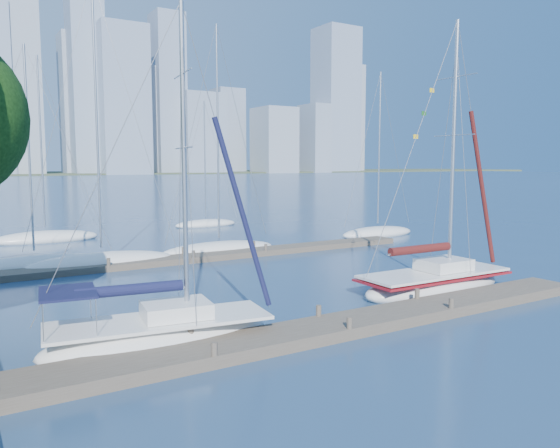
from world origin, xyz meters
TOP-DOWN VIEW (x-y plane):
  - ground at (0.00, 0.00)m, footprint 700.00×700.00m
  - near_dock at (0.00, 0.00)m, footprint 26.00×2.00m
  - far_dock at (2.00, 16.00)m, footprint 30.00×1.80m
  - sailboat_navy at (-5.68, 1.84)m, footprint 7.97×3.54m
  - sailboat_maroon at (7.82, 2.55)m, footprint 8.19×2.81m
  - bg_boat_0 at (-7.36, 18.32)m, footprint 8.70×4.46m
  - bg_boat_1 at (-3.95, 16.96)m, footprint 8.84×5.16m
  - bg_boat_2 at (3.89, 17.74)m, footprint 8.36×3.67m
  - bg_boat_5 at (18.82, 18.92)m, footprint 7.16×2.44m
  - bg_boat_6 at (-5.13, 29.73)m, footprint 8.07×3.48m
  - bg_boat_7 at (9.51, 32.73)m, footprint 6.36×2.96m
  - skyline at (26.59, 290.20)m, footprint 502.44×51.31m

SIDE VIEW (x-z plane):
  - ground at x=0.00m, z-range 0.00..0.00m
  - far_dock at x=2.00m, z-range 0.00..0.36m
  - near_dock at x=0.00m, z-range 0.00..0.40m
  - bg_boat_7 at x=9.51m, z-range -5.78..6.27m
  - bg_boat_0 at x=-7.36m, z-range -6.14..6.67m
  - bg_boat_5 at x=18.82m, z-range -6.53..7.09m
  - bg_boat_2 at x=3.89m, z-range -7.29..7.87m
  - bg_boat_6 at x=-5.13m, z-range -6.87..7.46m
  - bg_boat_1 at x=-3.95m, z-range -7.96..8.59m
  - sailboat_navy at x=-5.68m, z-range -4.85..6.71m
  - sailboat_maroon at x=7.82m, z-range -5.47..7.52m
  - skyline at x=26.59m, z-range -23.08..95.98m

